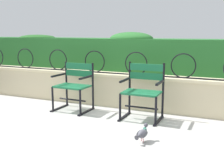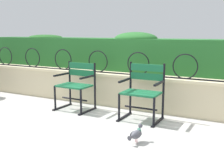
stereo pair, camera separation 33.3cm
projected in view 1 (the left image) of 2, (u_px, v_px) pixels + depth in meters
ground_plane at (111, 117)px, 4.61m from camera, size 60.00×60.00×0.00m
stone_wall at (127, 90)px, 5.21m from camera, size 7.73×0.41×0.62m
iron_arch_fence at (116, 64)px, 5.12m from camera, size 7.18×0.02×0.42m
hedge_row at (137, 53)px, 5.55m from camera, size 7.58×0.69×0.76m
park_chair_left at (74, 84)px, 4.98m from camera, size 0.63×0.54×0.84m
park_chair_right at (143, 90)px, 4.48m from camera, size 0.61×0.52×0.90m
pigeon_near_chairs at (142, 133)px, 3.57m from camera, size 0.13×0.29×0.22m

